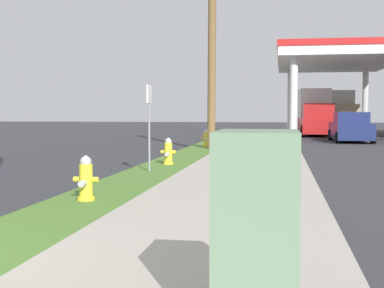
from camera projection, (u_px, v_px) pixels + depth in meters
fire_hydrant_nearest at (86, 181)px, 8.93m from camera, size 0.42×0.37×0.74m
fire_hydrant_second at (168, 153)px, 15.07m from camera, size 0.42×0.38×0.74m
fire_hydrant_third at (206, 139)px, 22.76m from camera, size 0.42×0.37×0.74m
utility_pole_midground at (212, 32)px, 21.49m from camera, size 0.41×1.40×9.11m
utility_cabinet at (257, 236)px, 3.65m from camera, size 0.61×0.84×1.34m
street_sign_post at (149, 110)px, 13.24m from camera, size 0.05×0.36×2.12m
car_navy_by_near_pump at (351, 128)px, 28.60m from camera, size 2.01×4.53×1.57m
car_silver_by_far_pump at (303, 123)px, 42.70m from camera, size 2.08×4.56×1.57m
truck_red_at_forecourt at (314, 113)px, 36.06m from camera, size 2.33×6.47×3.11m
truck_tan_on_apron at (337, 113)px, 39.02m from camera, size 2.57×6.53×3.11m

